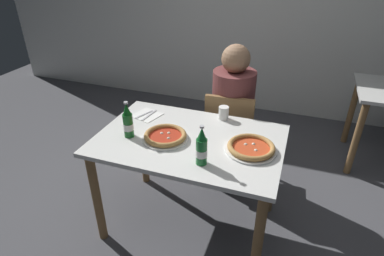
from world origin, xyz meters
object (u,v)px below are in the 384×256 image
at_px(paper_cup, 224,113).
at_px(pizza_margherita_near, 251,148).
at_px(diner_seated, 232,119).
at_px(beer_bottle_left, 202,148).
at_px(dining_table_main, 189,153).
at_px(chair_behind_table, 230,133).
at_px(beer_bottle_center, 128,122).
at_px(napkin_with_cutlery, 147,115).
at_px(pizza_marinara_far, 165,136).

bearing_deg(paper_cup, pizza_margherita_near, -52.75).
relative_size(diner_seated, beer_bottle_left, 4.89).
bearing_deg(pizza_margherita_near, beer_bottle_left, -137.12).
bearing_deg(diner_seated, dining_table_main, -101.41).
height_order(dining_table_main, paper_cup, paper_cup).
bearing_deg(pizza_margherita_near, chair_behind_table, 113.20).
height_order(pizza_margherita_near, beer_bottle_center, beer_bottle_center).
relative_size(napkin_with_cutlery, paper_cup, 2.34).
distance_m(pizza_margherita_near, pizza_marinara_far, 0.55).
bearing_deg(pizza_marinara_far, paper_cup, 54.71).
xyz_separation_m(pizza_margherita_near, pizza_marinara_far, (-0.55, -0.05, 0.00)).
bearing_deg(pizza_marinara_far, dining_table_main, 22.59).
relative_size(pizza_marinara_far, napkin_with_cutlery, 1.33).
relative_size(diner_seated, pizza_margherita_near, 3.85).
bearing_deg(diner_seated, paper_cup, -89.19).
relative_size(pizza_margherita_near, paper_cup, 3.30).
relative_size(chair_behind_table, paper_cup, 8.95).
bearing_deg(pizza_marinara_far, chair_behind_table, 67.30).
xyz_separation_m(beer_bottle_center, napkin_with_cutlery, (-0.03, 0.31, -0.10)).
xyz_separation_m(dining_table_main, diner_seated, (0.13, 0.66, -0.05)).
relative_size(chair_behind_table, beer_bottle_left, 3.44).
height_order(dining_table_main, chair_behind_table, chair_behind_table).
bearing_deg(diner_seated, beer_bottle_center, -123.82).
distance_m(dining_table_main, beer_bottle_center, 0.45).
bearing_deg(dining_table_main, beer_bottle_center, -164.36).
xyz_separation_m(chair_behind_table, beer_bottle_center, (-0.52, -0.72, 0.37)).
height_order(diner_seated, beer_bottle_left, diner_seated).
height_order(chair_behind_table, beer_bottle_center, beer_bottle_center).
bearing_deg(beer_bottle_center, diner_seated, 56.18).
bearing_deg(dining_table_main, napkin_with_cutlery, 153.86).
height_order(pizza_margherita_near, napkin_with_cutlery, pizza_margherita_near).
height_order(pizza_marinara_far, napkin_with_cutlery, pizza_marinara_far).
bearing_deg(paper_cup, beer_bottle_left, -87.88).
relative_size(dining_table_main, napkin_with_cutlery, 5.40).
bearing_deg(pizza_margherita_near, paper_cup, 127.25).
bearing_deg(pizza_margherita_near, napkin_with_cutlery, 165.46).
bearing_deg(dining_table_main, pizza_marinara_far, -157.41).
relative_size(dining_table_main, chair_behind_table, 1.41).
bearing_deg(paper_cup, chair_behind_table, 90.25).
xyz_separation_m(beer_bottle_center, paper_cup, (0.52, 0.44, -0.06)).
bearing_deg(chair_behind_table, beer_bottle_center, 51.44).
height_order(dining_table_main, napkin_with_cutlery, napkin_with_cutlery).
distance_m(chair_behind_table, napkin_with_cutlery, 0.73).
xyz_separation_m(diner_seated, paper_cup, (0.00, -0.32, 0.21)).
xyz_separation_m(dining_table_main, beer_bottle_left, (0.16, -0.24, 0.22)).
distance_m(diner_seated, napkin_with_cutlery, 0.73).
bearing_deg(beer_bottle_center, chair_behind_table, 54.19).
height_order(chair_behind_table, beer_bottle_left, beer_bottle_left).
bearing_deg(chair_behind_table, diner_seated, -88.91).
bearing_deg(beer_bottle_left, napkin_with_cutlery, 142.40).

